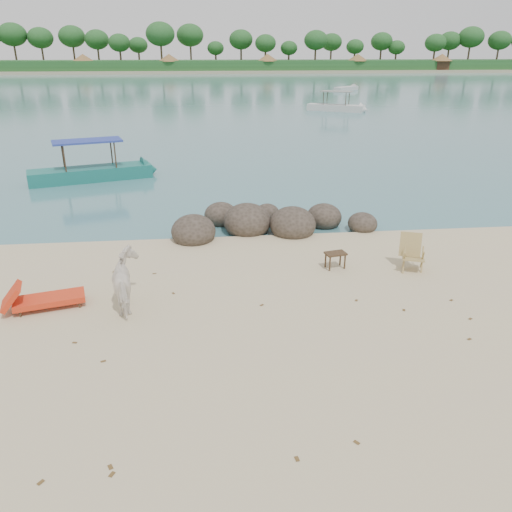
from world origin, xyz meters
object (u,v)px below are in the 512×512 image
Objects in this scene: lounge_chair at (49,297)px; deck_chair at (414,255)px; side_table at (335,261)px; boulders at (262,223)px; boat_near at (88,147)px; cow at (128,283)px.

deck_chair is (8.83, 1.09, 0.19)m from lounge_chair.
deck_chair reaches higher than side_table.
side_table is 0.57× the size of deck_chair.
boulders reaches higher than side_table.
side_table is 0.09× the size of boat_near.
deck_chair is 0.16× the size of boat_near.
side_table is at bearing -64.95° from boulders.
lounge_chair reaches higher than side_table.
boat_near reaches higher than lounge_chair.
boat_near is at bearing 115.43° from side_table.
boat_near is at bearing 153.73° from deck_chair.
side_table is (5.09, 1.61, -0.40)m from cow.
cow is 0.25× the size of boat_near.
cow reaches higher than deck_chair.
boulders is 7.13m from lounge_chair.
boulders is 5.06m from deck_chair.
deck_chair is at bearing 177.32° from cow.
cow is 2.74× the size of side_table.
boulders is 3.51× the size of lounge_chair.
lounge_chair is (-6.86, -1.45, 0.06)m from side_table.
side_table is at bearing -168.94° from deck_chair.
boulders reaches higher than lounge_chair.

